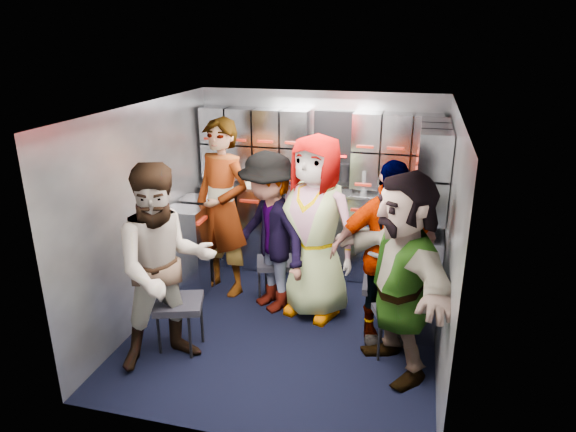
% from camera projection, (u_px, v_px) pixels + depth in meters
% --- Properties ---
extents(floor, '(3.00, 3.00, 0.00)m').
position_uv_depth(floor, '(287.00, 326.00, 5.01)').
color(floor, black).
rests_on(floor, ground).
extents(wall_back, '(2.80, 0.04, 2.10)m').
position_uv_depth(wall_back, '(319.00, 182.00, 6.02)').
color(wall_back, gray).
rests_on(wall_back, ground).
extents(wall_left, '(0.04, 3.00, 2.10)m').
position_uv_depth(wall_left, '(147.00, 213.00, 4.98)').
color(wall_left, gray).
rests_on(wall_left, ground).
extents(wall_right, '(0.04, 3.00, 2.10)m').
position_uv_depth(wall_right, '(447.00, 241.00, 4.32)').
color(wall_right, gray).
rests_on(wall_right, ground).
extents(ceiling, '(2.80, 3.00, 0.02)m').
position_uv_depth(ceiling, '(286.00, 109.00, 4.30)').
color(ceiling, silver).
rests_on(ceiling, wall_back).
extents(cart_bank_back, '(2.68, 0.38, 0.99)m').
position_uv_depth(cart_bank_back, '(314.00, 232.00, 6.02)').
color(cart_bank_back, '#9598A4').
rests_on(cart_bank_back, ground).
extents(cart_bank_left, '(0.38, 0.76, 0.99)m').
position_uv_depth(cart_bank_left, '(195.00, 246.00, 5.63)').
color(cart_bank_left, '#9598A4').
rests_on(cart_bank_left, ground).
extents(counter, '(2.68, 0.42, 0.03)m').
position_uv_depth(counter, '(315.00, 190.00, 5.84)').
color(counter, '#AFB1B6').
rests_on(counter, cart_bank_back).
extents(locker_bank_back, '(2.68, 0.28, 0.82)m').
position_uv_depth(locker_bank_back, '(317.00, 148.00, 5.73)').
color(locker_bank_back, '#9598A4').
rests_on(locker_bank_back, wall_back).
extents(locker_bank_right, '(0.28, 1.00, 0.82)m').
position_uv_depth(locker_bank_right, '(433.00, 169.00, 4.85)').
color(locker_bank_right, '#9598A4').
rests_on(locker_bank_right, wall_right).
extents(right_cabinet, '(0.28, 1.20, 1.00)m').
position_uv_depth(right_cabinet, '(423.00, 268.00, 5.09)').
color(right_cabinet, '#9598A4').
rests_on(right_cabinet, ground).
extents(coffee_niche, '(0.46, 0.16, 0.84)m').
position_uv_depth(coffee_niche, '(334.00, 149.00, 5.75)').
color(coffee_niche, black).
rests_on(coffee_niche, wall_back).
extents(red_latch_strip, '(2.60, 0.02, 0.03)m').
position_uv_depth(red_latch_strip, '(311.00, 207.00, 5.70)').
color(red_latch_strip, '#A11F11').
rests_on(red_latch_strip, cart_bank_back).
extents(jump_seat_near_left, '(0.51, 0.49, 0.48)m').
position_uv_depth(jump_seat_near_left, '(179.00, 306.00, 4.53)').
color(jump_seat_near_left, black).
rests_on(jump_seat_near_left, ground).
extents(jump_seat_mid_left, '(0.46, 0.45, 0.44)m').
position_uv_depth(jump_seat_mid_left, '(275.00, 265.00, 5.42)').
color(jump_seat_mid_left, black).
rests_on(jump_seat_mid_left, ground).
extents(jump_seat_center, '(0.41, 0.39, 0.47)m').
position_uv_depth(jump_seat_center, '(318.00, 267.00, 5.31)').
color(jump_seat_center, black).
rests_on(jump_seat_center, ground).
extents(jump_seat_mid_right, '(0.43, 0.41, 0.48)m').
position_uv_depth(jump_seat_mid_right, '(385.00, 287.00, 4.86)').
color(jump_seat_mid_right, black).
rests_on(jump_seat_mid_right, ground).
extents(jump_seat_near_right, '(0.48, 0.47, 0.44)m').
position_uv_depth(jump_seat_near_right, '(398.00, 317.00, 4.44)').
color(jump_seat_near_right, black).
rests_on(jump_seat_near_right, ground).
extents(attendant_standing, '(0.81, 0.68, 1.91)m').
position_uv_depth(attendant_standing, '(222.00, 208.00, 5.42)').
color(attendant_standing, black).
rests_on(attendant_standing, ground).
extents(attendant_arc_a, '(1.09, 1.06, 1.77)m').
position_uv_depth(attendant_arc_a, '(165.00, 268.00, 4.21)').
color(attendant_arc_a, black).
rests_on(attendant_arc_a, ground).
extents(attendant_arc_b, '(1.21, 1.14, 1.65)m').
position_uv_depth(attendant_arc_b, '(270.00, 233.00, 5.11)').
color(attendant_arc_b, black).
rests_on(attendant_arc_b, ground).
extents(attendant_arc_c, '(1.03, 0.83, 1.84)m').
position_uv_depth(attendant_arc_c, '(315.00, 228.00, 4.97)').
color(attendant_arc_c, black).
rests_on(attendant_arc_c, ground).
extents(attendant_arc_d, '(1.08, 0.66, 1.71)m').
position_uv_depth(attendant_arc_d, '(386.00, 254.00, 4.55)').
color(attendant_arc_d, black).
rests_on(attendant_arc_d, ground).
extents(attendant_arc_e, '(1.32, 1.63, 1.74)m').
position_uv_depth(attendant_arc_e, '(401.00, 276.00, 4.11)').
color(attendant_arc_e, black).
rests_on(attendant_arc_e, ground).
extents(bottle_left, '(0.07, 0.07, 0.22)m').
position_uv_depth(bottle_left, '(248.00, 176.00, 5.94)').
color(bottle_left, white).
rests_on(bottle_left, counter).
extents(bottle_mid, '(0.07, 0.07, 0.24)m').
position_uv_depth(bottle_mid, '(312.00, 179.00, 5.75)').
color(bottle_mid, white).
rests_on(bottle_mid, counter).
extents(bottle_right, '(0.07, 0.07, 0.26)m').
position_uv_depth(bottle_right, '(364.00, 182.00, 5.61)').
color(bottle_right, white).
rests_on(bottle_right, counter).
extents(cup_left, '(0.09, 0.09, 0.11)m').
position_uv_depth(cup_left, '(247.00, 181.00, 5.95)').
color(cup_left, beige).
rests_on(cup_left, counter).
extents(cup_right, '(0.08, 0.08, 0.10)m').
position_uv_depth(cup_right, '(393.00, 191.00, 5.56)').
color(cup_right, beige).
rests_on(cup_right, counter).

